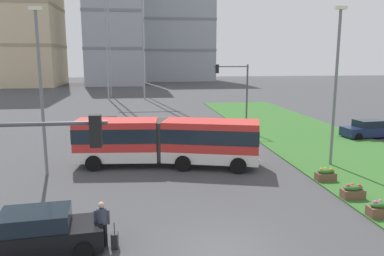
# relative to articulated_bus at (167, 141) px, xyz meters

# --- Properties ---
(ground_plane) EXTENTS (260.00, 260.00, 0.00)m
(ground_plane) POSITION_rel_articulated_bus_xyz_m (1.20, -11.43, -1.65)
(ground_plane) COLOR #424244
(grass_median) EXTENTS (10.00, 70.00, 0.08)m
(grass_median) POSITION_rel_articulated_bus_xyz_m (13.08, -1.43, -1.61)
(grass_median) COLOR #336628
(grass_median) RESTS_ON ground_plane
(articulated_bus) EXTENTS (11.96, 4.78, 3.00)m
(articulated_bus) POSITION_rel_articulated_bus_xyz_m (0.00, 0.00, 0.00)
(articulated_bus) COLOR red
(articulated_bus) RESTS_ON ground
(car_navy_sedan) EXTENTS (4.55, 2.36, 1.58)m
(car_navy_sedan) POSITION_rel_articulated_bus_xyz_m (18.12, 6.47, -0.90)
(car_navy_sedan) COLOR #19234C
(car_navy_sedan) RESTS_ON ground
(car_black_sedan) EXTENTS (4.55, 2.35, 1.58)m
(car_black_sedan) POSITION_rel_articulated_bus_xyz_m (-5.34, -10.53, -0.90)
(car_black_sedan) COLOR black
(car_black_sedan) RESTS_ON ground
(car_silver_hatch) EXTENTS (4.49, 2.21, 1.58)m
(car_silver_hatch) POSITION_rel_articulated_bus_xyz_m (-4.84, 10.80, -0.90)
(car_silver_hatch) COLOR #B7BABF
(car_silver_hatch) RESTS_ON ground
(pedestrian_crossing) EXTENTS (0.58, 0.36, 1.74)m
(pedestrian_crossing) POSITION_rel_articulated_bus_xyz_m (-3.15, -10.38, -0.65)
(pedestrian_crossing) COLOR black
(pedestrian_crossing) RESTS_ON ground
(rolling_suitcase) EXTENTS (0.26, 0.37, 0.97)m
(rolling_suitcase) POSITION_rel_articulated_bus_xyz_m (-2.70, -10.58, -1.34)
(rolling_suitcase) COLOR #232328
(rolling_suitcase) RESTS_ON ground
(flower_planter_0) EXTENTS (1.10, 0.56, 0.74)m
(flower_planter_0) POSITION_rel_articulated_bus_xyz_m (8.68, -9.43, -1.23)
(flower_planter_0) COLOR brown
(flower_planter_0) RESTS_ON grass_median
(flower_planter_1) EXTENTS (1.10, 0.56, 0.74)m
(flower_planter_1) POSITION_rel_articulated_bus_xyz_m (8.68, -7.22, -1.23)
(flower_planter_1) COLOR brown
(flower_planter_1) RESTS_ON grass_median
(flower_planter_2) EXTENTS (1.10, 0.56, 0.74)m
(flower_planter_2) POSITION_rel_articulated_bus_xyz_m (8.68, -4.41, -1.23)
(flower_planter_2) COLOR brown
(flower_planter_2) RESTS_ON grass_median
(traffic_light_near_left) EXTENTS (3.93, 0.28, 5.55)m
(traffic_light_near_left) POSITION_rel_articulated_bus_xyz_m (-4.97, -14.43, 2.21)
(traffic_light_near_left) COLOR #474C51
(traffic_light_near_left) RESTS_ON ground
(traffic_light_far_right) EXTENTS (3.25, 0.28, 6.34)m
(traffic_light_far_right) POSITION_rel_articulated_bus_xyz_m (7.29, 10.57, 2.64)
(traffic_light_far_right) COLOR #474C51
(traffic_light_far_right) RESTS_ON ground
(streetlight_left) EXTENTS (0.70, 0.28, 9.74)m
(streetlight_left) POSITION_rel_articulated_bus_xyz_m (-7.30, -0.93, 3.66)
(streetlight_left) COLOR slate
(streetlight_left) RESTS_ON ground
(streetlight_median) EXTENTS (0.70, 0.28, 10.02)m
(streetlight_median) POSITION_rel_articulated_bus_xyz_m (10.58, -1.35, 3.81)
(streetlight_median) COLOR slate
(streetlight_median) RESTS_ON ground
(apartment_tower_westcentre) EXTENTS (14.32, 16.88, 35.43)m
(apartment_tower_westcentre) POSITION_rel_articulated_bus_xyz_m (-7.82, 79.06, 16.08)
(apartment_tower_westcentre) COLOR #9EA3AD
(apartment_tower_westcentre) RESTS_ON ground
(apartment_tower_centre) EXTENTS (21.13, 14.81, 35.31)m
(apartment_tower_centre) POSITION_rel_articulated_bus_xyz_m (10.44, 95.14, 16.02)
(apartment_tower_centre) COLOR #9EA3AD
(apartment_tower_centre) RESTS_ON ground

